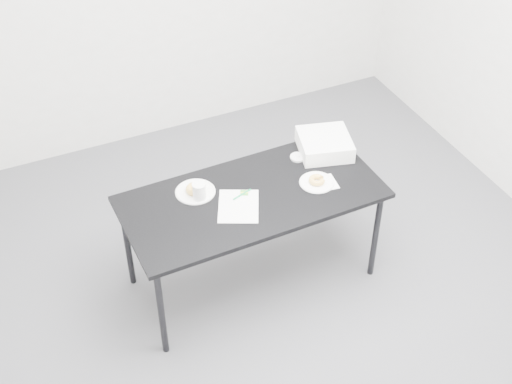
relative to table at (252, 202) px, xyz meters
name	(u,v)px	position (x,y,z in m)	size (l,w,h in m)	color
floor	(272,292)	(0.06, -0.17, -0.65)	(4.00, 4.00, 0.00)	#505156
table	(252,202)	(0.00, 0.00, 0.00)	(1.55, 0.76, 0.70)	black
scorecard	(238,206)	(-0.11, -0.06, 0.05)	(0.23, 0.29, 0.00)	white
logo_patch	(244,193)	(-0.03, 0.03, 0.06)	(0.05, 0.05, 0.00)	green
pen	(242,194)	(-0.05, 0.02, 0.06)	(0.01, 0.01, 0.14)	#0C8B4A
napkin	(324,183)	(0.44, -0.08, 0.05)	(0.15, 0.15, 0.00)	white
plate_near	(317,182)	(0.40, -0.06, 0.06)	(0.21, 0.21, 0.01)	white
donut_near	(317,180)	(0.40, -0.06, 0.08)	(0.10, 0.10, 0.03)	gold
plate_far	(195,192)	(-0.29, 0.16, 0.06)	(0.24, 0.24, 0.01)	white
donut_far	(195,189)	(-0.29, 0.16, 0.08)	(0.11, 0.11, 0.04)	gold
coffee_cup	(199,191)	(-0.29, 0.09, 0.11)	(0.08, 0.08, 0.12)	white
cup_lid	(298,157)	(0.41, 0.21, 0.06)	(0.10, 0.10, 0.01)	silver
bakery_box	(325,144)	(0.59, 0.21, 0.11)	(0.32, 0.32, 0.11)	white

